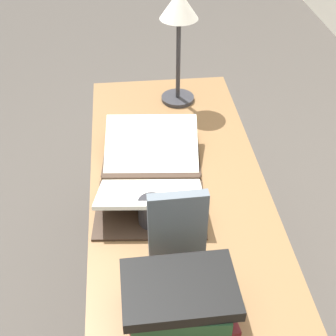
{
  "coord_description": "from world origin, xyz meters",
  "views": [
    {
      "loc": [
        1.11,
        -0.16,
        1.8
      ],
      "look_at": [
        -0.06,
        -0.04,
        0.83
      ],
      "focal_mm": 50.0,
      "sensor_mm": 36.0,
      "label": 1
    }
  ],
  "objects_px": {
    "open_book": "(151,172)",
    "reading_lamp": "(179,18)",
    "coffee_mug": "(152,212)",
    "book_standing_upright": "(177,228)",
    "book_stack_tall": "(179,302)"
  },
  "relations": [
    {
      "from": "open_book",
      "to": "book_stack_tall",
      "type": "xyz_separation_m",
      "value": [
        0.55,
        0.03,
        0.04
      ]
    },
    {
      "from": "book_stack_tall",
      "to": "book_standing_upright",
      "type": "height_order",
      "value": "book_standing_upright"
    },
    {
      "from": "book_stack_tall",
      "to": "coffee_mug",
      "type": "distance_m",
      "value": 0.34
    },
    {
      "from": "open_book",
      "to": "reading_lamp",
      "type": "distance_m",
      "value": 0.63
    },
    {
      "from": "open_book",
      "to": "coffee_mug",
      "type": "height_order",
      "value": "open_book"
    },
    {
      "from": "book_stack_tall",
      "to": "reading_lamp",
      "type": "height_order",
      "value": "reading_lamp"
    },
    {
      "from": "reading_lamp",
      "to": "coffee_mug",
      "type": "height_order",
      "value": "reading_lamp"
    },
    {
      "from": "book_stack_tall",
      "to": "open_book",
      "type": "bearing_deg",
      "value": -176.98
    },
    {
      "from": "book_standing_upright",
      "to": "coffee_mug",
      "type": "height_order",
      "value": "book_standing_upright"
    },
    {
      "from": "reading_lamp",
      "to": "coffee_mug",
      "type": "relative_size",
      "value": 4.15
    },
    {
      "from": "book_stack_tall",
      "to": "reading_lamp",
      "type": "relative_size",
      "value": 0.61
    },
    {
      "from": "open_book",
      "to": "coffee_mug",
      "type": "bearing_deg",
      "value": 2.37
    },
    {
      "from": "open_book",
      "to": "coffee_mug",
      "type": "distance_m",
      "value": 0.2
    },
    {
      "from": "open_book",
      "to": "book_stack_tall",
      "type": "height_order",
      "value": "book_stack_tall"
    },
    {
      "from": "reading_lamp",
      "to": "coffee_mug",
      "type": "xyz_separation_m",
      "value": [
        0.71,
        -0.16,
        -0.32
      ]
    }
  ]
}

